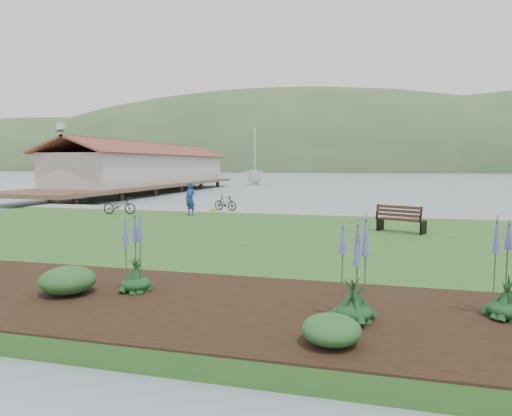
# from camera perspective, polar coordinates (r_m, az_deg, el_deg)

# --- Properties ---
(ground) EXTENTS (600.00, 600.00, 0.00)m
(ground) POSITION_cam_1_polar(r_m,az_deg,el_deg) (18.50, 1.93, -4.08)
(ground) COLOR gray
(ground) RESTS_ON ground
(lawn) EXTENTS (34.00, 20.00, 0.40)m
(lawn) POSITION_cam_1_polar(r_m,az_deg,el_deg) (16.55, 0.39, -4.52)
(lawn) COLOR #25531D
(lawn) RESTS_ON ground
(shoreline_path) EXTENTS (34.00, 2.20, 0.03)m
(shoreline_path) POSITION_cam_1_polar(r_m,az_deg,el_deg) (25.16, 5.42, -0.58)
(shoreline_path) COLOR gray
(shoreline_path) RESTS_ON lawn
(garden_bed) EXTENTS (24.00, 4.40, 0.04)m
(garden_bed) POSITION_cam_1_polar(r_m,az_deg,el_deg) (8.49, 7.14, -12.86)
(garden_bed) COLOR black
(garden_bed) RESTS_ON lawn
(far_hillside) EXTENTS (580.00, 80.00, 38.00)m
(far_hillside) POSITION_cam_1_polar(r_m,az_deg,el_deg) (188.49, 19.66, 4.29)
(far_hillside) COLOR #34532E
(far_hillside) RESTS_ON ground
(pier_pavilion) EXTENTS (8.00, 36.00, 5.40)m
(pier_pavilion) POSITION_cam_1_polar(r_m,az_deg,el_deg) (51.30, -13.25, 4.90)
(pier_pavilion) COLOR #4C3826
(pier_pavilion) RESTS_ON ground
(park_bench) EXTENTS (1.94, 1.41, 1.12)m
(park_bench) POSITION_cam_1_polar(r_m,az_deg,el_deg) (18.77, 17.59, -1.25)
(park_bench) COLOR black
(park_bench) RESTS_ON lawn
(person) EXTENTS (0.88, 0.75, 2.04)m
(person) POSITION_cam_1_polar(r_m,az_deg,el_deg) (24.09, -8.21, 1.51)
(person) COLOR navy
(person) RESTS_ON lawn
(bicycle_a) EXTENTS (0.92, 1.84, 0.92)m
(bicycle_a) POSITION_cam_1_polar(r_m,az_deg,el_deg) (25.53, -16.70, 0.30)
(bicycle_a) COLOR black
(bicycle_a) RESTS_ON lawn
(bicycle_b) EXTENTS (0.94, 1.61, 0.93)m
(bicycle_b) POSITION_cam_1_polar(r_m,az_deg,el_deg) (26.17, -3.85, 0.66)
(bicycle_b) COLOR black
(bicycle_b) RESTS_ON lawn
(sailboat) EXTENTS (10.29, 10.47, 26.45)m
(sailboat) POSITION_cam_1_polar(r_m,az_deg,el_deg) (67.83, -0.14, 2.94)
(sailboat) COLOR silver
(sailboat) RESTS_ON ground
(pannier) EXTENTS (0.20, 0.27, 0.27)m
(pannier) POSITION_cam_1_polar(r_m,az_deg,el_deg) (25.08, -5.37, -0.33)
(pannier) COLOR gold
(pannier) RESTS_ON lawn
(echium_0) EXTENTS (0.62, 0.62, 1.93)m
(echium_0) POSITION_cam_1_polar(r_m,az_deg,el_deg) (7.90, 12.17, -8.38)
(echium_0) COLOR #133619
(echium_0) RESTS_ON garden_bed
(echium_1) EXTENTS (0.62, 0.62, 2.11)m
(echium_1) POSITION_cam_1_polar(r_m,az_deg,el_deg) (8.96, 29.07, -6.76)
(echium_1) COLOR #133619
(echium_1) RESTS_ON garden_bed
(echium_4) EXTENTS (0.62, 0.62, 1.91)m
(echium_4) POSITION_cam_1_polar(r_m,az_deg,el_deg) (9.86, -14.85, -6.03)
(echium_4) COLOR #133619
(echium_4) RESTS_ON garden_bed
(shrub_0) EXTENTS (1.12, 1.12, 0.56)m
(shrub_0) POSITION_cam_1_polar(r_m,az_deg,el_deg) (10.20, -22.48, -8.35)
(shrub_0) COLOR #1E4C21
(shrub_0) RESTS_ON garden_bed
(shrub_1) EXTENTS (0.88, 0.88, 0.44)m
(shrub_1) POSITION_cam_1_polar(r_m,az_deg,el_deg) (7.03, 9.40, -14.79)
(shrub_1) COLOR #1E4C21
(shrub_1) RESTS_ON garden_bed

